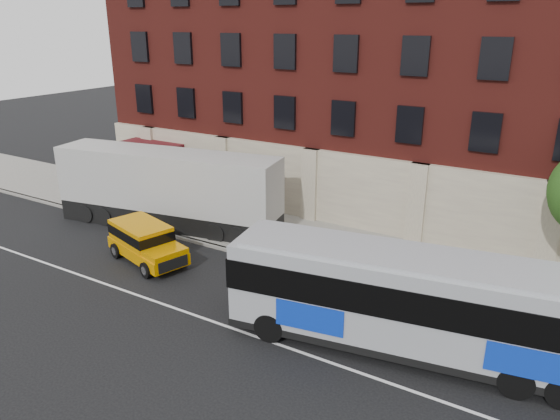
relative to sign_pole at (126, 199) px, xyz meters
The scene contains 9 objects.
ground 10.59m from the sign_pole, 35.87° to the right, with size 120.00×120.00×0.00m, color black.
sidewalk 9.07m from the sign_pole, 18.56° to the left, with size 60.00×6.00×0.15m, color #9C988D.
kerb 8.61m from the sign_pole, ahead, with size 60.00×0.25×0.15m, color #9C988D.
lane_line 10.31m from the sign_pole, 33.60° to the right, with size 60.00×0.12×0.01m, color silver.
building 15.03m from the sign_pole, 51.75° to the left, with size 30.00×12.10×15.00m.
sign_pole is the anchor object (origin of this frame).
city_bus 17.93m from the sign_pole, 11.56° to the right, with size 13.33×4.83×3.58m.
yellow_suv 5.23m from the sign_pole, 34.61° to the right, with size 4.80×2.98×1.79m.
shipping_container 2.51m from the sign_pole, 23.71° to the left, with size 12.79×4.69×4.18m.
Camera 1 is at (12.87, -12.95, 10.70)m, focal length 33.73 mm.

